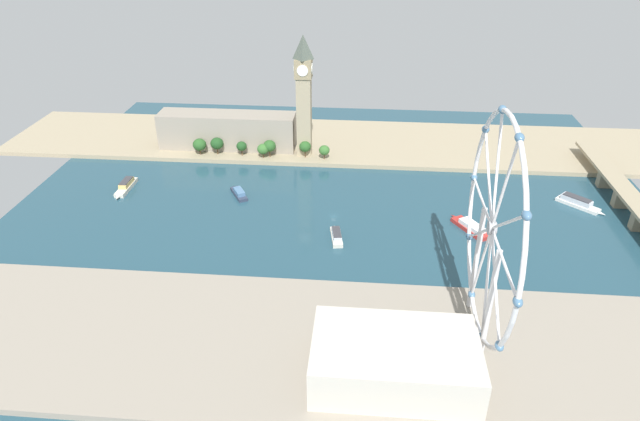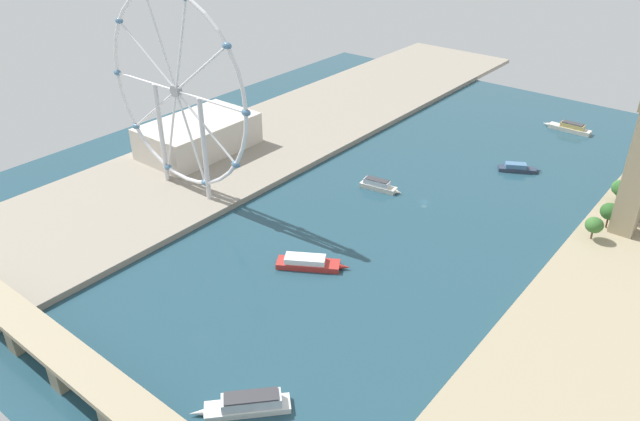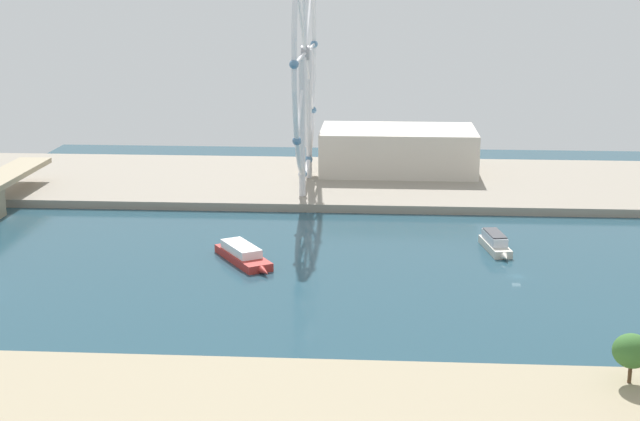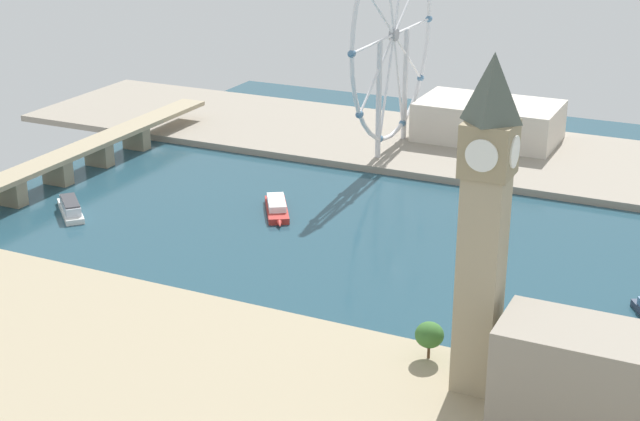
# 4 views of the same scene
# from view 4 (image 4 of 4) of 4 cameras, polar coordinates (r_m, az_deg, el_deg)

# --- Properties ---
(ground_plane) EXTENTS (398.48, 398.48, 0.00)m
(ground_plane) POSITION_cam_4_polar(r_m,az_deg,el_deg) (333.40, 8.91, -2.74)
(ground_plane) COLOR #234756
(riverbank_right) EXTENTS (90.00, 520.00, 3.00)m
(riverbank_right) POSITION_cam_4_polar(r_m,az_deg,el_deg) (437.24, 13.33, 2.89)
(riverbank_right) COLOR gray
(riverbank_right) RESTS_ON ground_plane
(clock_tower) EXTENTS (12.61, 12.61, 85.86)m
(clock_tower) POSITION_cam_4_polar(r_m,az_deg,el_deg) (232.00, 9.73, -0.72)
(clock_tower) COLOR tan
(clock_tower) RESTS_ON riverbank_left
(tree_row_embankment) EXTENTS (12.79, 100.26, 12.69)m
(tree_row_embankment) POSITION_cam_4_polar(r_m,az_deg,el_deg) (248.92, 18.06, -9.38)
(tree_row_embankment) COLOR #513823
(tree_row_embankment) RESTS_ON riverbank_left
(ferris_wheel) EXTENTS (96.89, 3.20, 98.60)m
(ferris_wheel) POSITION_cam_4_polar(r_m,az_deg,el_deg) (429.00, 4.41, 10.26)
(ferris_wheel) COLOR silver
(ferris_wheel) RESTS_ON riverbank_right
(riverside_hall) EXTENTS (39.15, 64.28, 17.96)m
(riverside_hall) POSITION_cam_4_polar(r_m,az_deg,el_deg) (456.71, 9.97, 5.27)
(riverside_hall) COLOR beige
(riverside_hall) RESTS_ON riverbank_right
(river_bridge) EXTENTS (210.48, 13.06, 11.86)m
(river_bridge) POSITION_cam_4_polar(r_m,az_deg,el_deg) (412.73, -15.36, 2.67)
(river_bridge) COLOR tan
(river_bridge) RESTS_ON ground_plane
(tour_boat_0) EXTENTS (28.98, 20.56, 4.88)m
(tour_boat_0) POSITION_cam_4_polar(r_m,az_deg,el_deg) (368.48, -2.58, 0.17)
(tour_boat_0) COLOR #B22D28
(tour_boat_0) RESTS_ON ground_plane
(tour_boat_1) EXTENTS (24.47, 25.69, 5.97)m
(tour_boat_1) POSITION_cam_4_polar(r_m,az_deg,el_deg) (379.18, -14.61, 0.17)
(tour_boat_1) COLOR white
(tour_boat_1) RESTS_ON ground_plane
(tour_boat_4) EXTENTS (23.07, 8.59, 5.52)m
(tour_boat_4) POSITION_cam_4_polar(r_m,az_deg,el_deg) (356.16, 9.65, -0.82)
(tour_boat_4) COLOR beige
(tour_boat_4) RESTS_ON ground_plane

